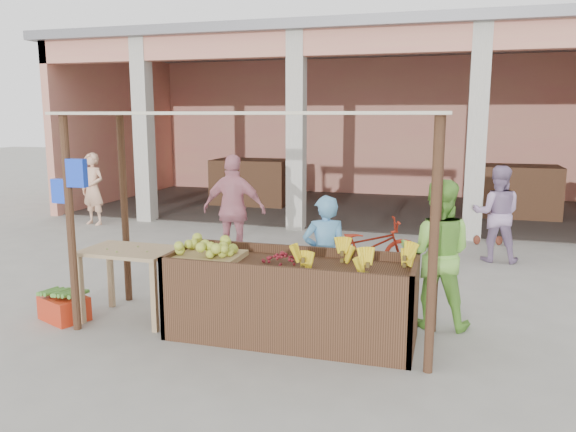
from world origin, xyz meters
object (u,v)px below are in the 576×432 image
(fruit_stall, at_px, (291,301))
(motorcycle, at_px, (366,246))
(side_table, at_px, (130,261))
(vendor_blue, at_px, (325,252))
(vendor_green, at_px, (437,250))
(red_crate, at_px, (64,308))

(fruit_stall, distance_m, motorcycle, 2.64)
(motorcycle, bearing_deg, side_table, 121.77)
(vendor_blue, xyz_separation_m, vendor_green, (1.26, 0.03, 0.11))
(vendor_blue, height_order, vendor_green, vendor_green)
(fruit_stall, xyz_separation_m, vendor_green, (1.46, 0.78, 0.48))
(red_crate, distance_m, motorcycle, 4.21)
(side_table, bearing_deg, red_crate, -160.28)
(red_crate, relative_size, motorcycle, 0.31)
(side_table, distance_m, vendor_blue, 2.26)
(side_table, xyz_separation_m, red_crate, (-0.74, -0.25, -0.56))
(fruit_stall, distance_m, side_table, 1.96)
(side_table, xyz_separation_m, vendor_green, (3.40, 0.77, 0.18))
(vendor_green, height_order, motorcycle, vendor_green)
(fruit_stall, distance_m, vendor_blue, 0.86)
(fruit_stall, relative_size, side_table, 2.49)
(vendor_blue, xyz_separation_m, motorcycle, (0.22, 1.85, -0.33))
(red_crate, xyz_separation_m, vendor_green, (4.14, 1.02, 0.74))
(red_crate, height_order, vendor_green, vendor_green)
(vendor_blue, distance_m, motorcycle, 1.89)
(fruit_stall, height_order, motorcycle, motorcycle)
(vendor_blue, bearing_deg, red_crate, -3.78)
(fruit_stall, xyz_separation_m, red_crate, (-2.68, -0.24, -0.26))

